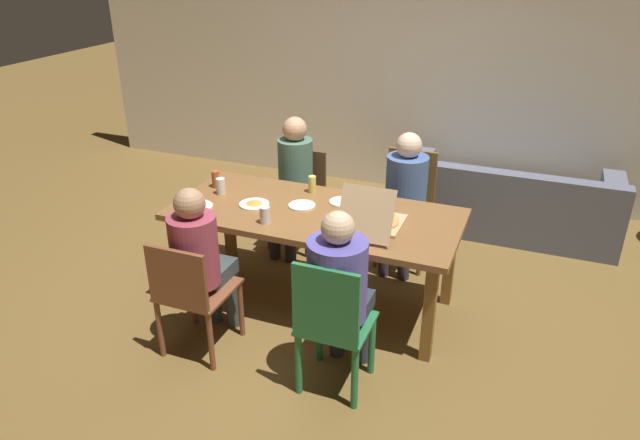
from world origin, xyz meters
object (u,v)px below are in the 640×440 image
at_px(chair_0, 300,194).
at_px(chair_2, 190,292).
at_px(chair_1, 332,325).
at_px(plate_2, 196,206).
at_px(pizza_box_0, 374,220).
at_px(person_2, 200,254).
at_px(person_3, 405,190).
at_px(drinking_glass_3, 265,215).
at_px(plate_0, 254,204).
at_px(plate_3, 343,202).
at_px(chair_3, 408,201).
at_px(couch, 507,204).
at_px(person_0, 293,175).
at_px(drinking_glass_1, 216,179).
at_px(plate_1, 302,205).
at_px(dining_table, 315,222).
at_px(drinking_glass_0, 312,184).
at_px(drinking_glass_2, 221,186).
at_px(person_1, 339,284).

bearing_deg(chair_0, chair_2, -90.00).
distance_m(chair_1, plate_2, 1.49).
distance_m(chair_2, pizza_box_0, 1.32).
xyz_separation_m(person_2, plate_2, (-0.32, 0.48, 0.09)).
xyz_separation_m(person_3, drinking_glass_3, (-0.72, -1.12, 0.14)).
relative_size(plate_0, plate_3, 1.12).
distance_m(chair_3, couch, 1.23).
height_order(person_0, drinking_glass_1, person_0).
distance_m(person_2, plate_0, 0.69).
relative_size(pizza_box_0, plate_1, 2.58).
height_order(chair_1, couch, chair_1).
relative_size(dining_table, plate_0, 9.32).
height_order(chair_3, drinking_glass_0, chair_3).
bearing_deg(dining_table, chair_0, 119.70).
xyz_separation_m(plate_0, drinking_glass_2, (-0.34, 0.09, 0.05)).
height_order(drinking_glass_1, drinking_glass_2, drinking_glass_1).
distance_m(person_3, drinking_glass_1, 1.54).
bearing_deg(dining_table, person_0, 124.05).
bearing_deg(plate_1, drinking_glass_1, 173.33).
height_order(person_3, plate_2, person_3).
xyz_separation_m(plate_0, drinking_glass_1, (-0.44, 0.20, 0.06)).
bearing_deg(drinking_glass_1, drinking_glass_3, -34.26).
xyz_separation_m(chair_0, drinking_glass_2, (-0.28, -0.88, 0.37)).
xyz_separation_m(person_0, plate_2, (-0.32, -1.02, 0.08)).
height_order(chair_0, drinking_glass_2, drinking_glass_2).
bearing_deg(person_1, dining_table, 121.39).
height_order(person_0, person_2, person_0).
distance_m(chair_0, person_3, 1.02).
distance_m(plate_3, drinking_glass_1, 1.05).
bearing_deg(chair_3, person_0, -169.33).
distance_m(person_0, chair_3, 1.02).
relative_size(plate_1, plate_2, 0.82).
xyz_separation_m(chair_1, plate_1, (-0.59, 0.95, 0.28)).
distance_m(dining_table, plate_2, 0.89).
relative_size(chair_3, drinking_glass_1, 7.21).
distance_m(person_0, plate_3, 0.86).
bearing_deg(plate_0, person_1, -37.23).
height_order(person_0, drinking_glass_3, person_0).
bearing_deg(person_3, chair_1, -90.00).
distance_m(chair_0, plate_3, 1.00).
distance_m(chair_1, drinking_glass_3, 0.99).
height_order(chair_0, drinking_glass_0, drinking_glass_0).
bearing_deg(dining_table, plate_3, 59.39).
distance_m(chair_2, person_2, 0.25).
xyz_separation_m(plate_0, plate_1, (0.34, 0.11, -0.00)).
xyz_separation_m(plate_1, drinking_glass_1, (-0.78, 0.09, 0.06)).
bearing_deg(pizza_box_0, plate_0, 178.50).
distance_m(plate_1, plate_3, 0.31).
height_order(person_1, pizza_box_0, person_1).
height_order(pizza_box_0, drinking_glass_1, pizza_box_0).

